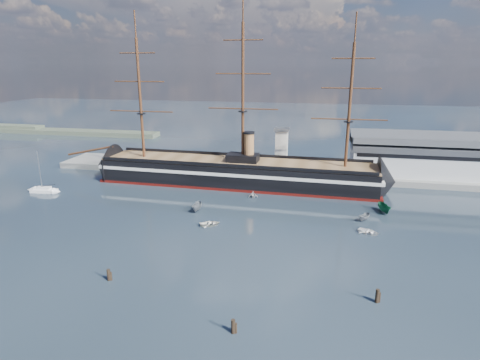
# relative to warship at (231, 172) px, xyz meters

# --- Properties ---
(ground) EXTENTS (600.00, 600.00, 0.00)m
(ground) POSITION_rel_warship_xyz_m (11.79, -20.00, -4.04)
(ground) COLOR black
(ground) RESTS_ON ground
(quay) EXTENTS (180.00, 18.00, 2.00)m
(quay) POSITION_rel_warship_xyz_m (21.79, 16.00, -4.04)
(quay) COLOR slate
(quay) RESTS_ON ground
(warehouse) EXTENTS (63.00, 21.00, 11.60)m
(warehouse) POSITION_rel_warship_xyz_m (69.79, 20.00, 3.95)
(warehouse) COLOR #B7BABC
(warehouse) RESTS_ON ground
(quay_tower) EXTENTS (5.00, 5.00, 15.00)m
(quay_tower) POSITION_rel_warship_xyz_m (14.79, 13.00, 5.72)
(quay_tower) COLOR silver
(quay_tower) RESTS_ON ground
(shoreline) EXTENTS (120.00, 10.00, 4.00)m
(shoreline) POSITION_rel_warship_xyz_m (-127.44, 75.00, -2.59)
(shoreline) COLOR #3F4C38
(shoreline) RESTS_ON ground
(warship) EXTENTS (113.08, 18.55, 53.94)m
(warship) POSITION_rel_warship_xyz_m (0.00, 0.00, 0.00)
(warship) COLOR black
(warship) RESTS_ON ground
(sailboat) EXTENTS (8.25, 3.14, 12.90)m
(sailboat) POSITION_rel_warship_xyz_m (-54.38, -20.48, -3.22)
(sailboat) COLOR white
(sailboat) RESTS_ON ground
(motorboat_a) EXTENTS (6.56, 2.63, 2.59)m
(motorboat_a) POSITION_rel_warship_xyz_m (-3.48, -26.24, -4.04)
(motorboat_a) COLOR slate
(motorboat_a) RESTS_ON ground
(motorboat_b) EXTENTS (2.45, 3.36, 1.46)m
(motorboat_b) POSITION_rel_warship_xyz_m (2.65, -35.25, -4.04)
(motorboat_b) COLOR white
(motorboat_b) RESTS_ON ground
(motorboat_c) EXTENTS (5.38, 4.45, 2.08)m
(motorboat_c) POSITION_rel_warship_xyz_m (39.92, -24.22, -4.04)
(motorboat_c) COLOR slate
(motorboat_c) RESTS_ON ground
(motorboat_d) EXTENTS (5.84, 3.86, 1.97)m
(motorboat_d) POSITION_rel_warship_xyz_m (9.30, -12.00, -4.04)
(motorboat_d) COLOR silver
(motorboat_d) RESTS_ON ground
(motorboat_e) EXTENTS (2.55, 3.29, 1.43)m
(motorboat_e) POSITION_rel_warship_xyz_m (40.21, -32.37, -4.04)
(motorboat_e) COLOR white
(motorboat_e) RESTS_ON ground
(motorboat_f) EXTENTS (7.60, 4.39, 2.87)m
(motorboat_f) POSITION_rel_warship_xyz_m (45.57, -17.36, -4.04)
(motorboat_f) COLOR #0F482E
(motorboat_f) RESTS_ON ground
(piling_near_left) EXTENTS (0.64, 0.64, 2.91)m
(piling_near_left) POSITION_rel_warship_xyz_m (-8.43, -63.79, -4.04)
(piling_near_left) COLOR black
(piling_near_left) RESTS_ON ground
(piling_near_mid) EXTENTS (0.64, 0.64, 2.95)m
(piling_near_mid) POSITION_rel_warship_xyz_m (17.12, -73.72, -4.04)
(piling_near_mid) COLOR black
(piling_near_mid) RESTS_ON ground
(piling_near_right) EXTENTS (0.64, 0.64, 3.13)m
(piling_near_right) POSITION_rel_warship_xyz_m (38.78, -61.20, -4.04)
(piling_near_right) COLOR black
(piling_near_right) RESTS_ON ground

